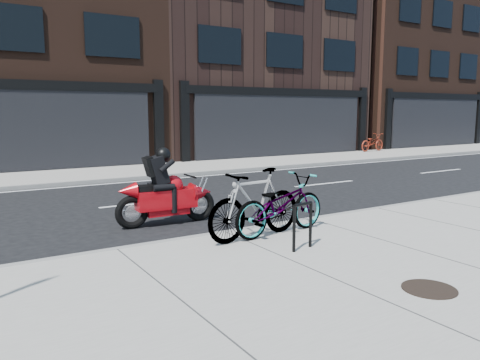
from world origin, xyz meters
TOP-DOWN VIEW (x-y plane):
  - ground at (0.00, 0.00)m, footprint 120.00×120.00m
  - sidewalk_near at (0.00, -5.00)m, footprint 60.00×6.00m
  - sidewalk_far at (0.00, 7.75)m, footprint 60.00×3.50m
  - building_mideast at (10.00, 14.50)m, footprint 12.00×10.00m
  - building_east at (22.00, 14.50)m, footprint 10.00×10.00m
  - bike_rack at (0.49, -3.55)m, footprint 0.44×0.12m
  - bicycle_front at (0.76, -2.60)m, footprint 2.07×0.90m
  - bicycle_rear at (0.23, -2.60)m, footprint 2.05×0.80m
  - motorcycle at (-0.36, -0.38)m, footprint 2.14×0.55m
  - bicycle_far at (15.65, 8.84)m, footprint 1.92×0.85m
  - manhole_cover at (0.73, -5.70)m, footprint 0.84×0.84m

SIDE VIEW (x-z plane):
  - ground at x=0.00m, z-range 0.00..0.00m
  - sidewalk_near at x=0.00m, z-range 0.00..0.13m
  - sidewalk_far at x=0.00m, z-range 0.00..0.13m
  - manhole_cover at x=0.73m, z-range 0.13..0.15m
  - bike_rack at x=0.49m, z-range 0.20..0.95m
  - bicycle_far at x=15.65m, z-range 0.13..1.10m
  - motorcycle at x=-0.36m, z-range -0.15..1.45m
  - bicycle_front at x=0.76m, z-range 0.13..1.19m
  - bicycle_rear at x=0.23m, z-range 0.13..1.33m
  - building_mideast at x=10.00m, z-range 0.00..12.50m
  - building_east at x=22.00m, z-range 0.00..13.00m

